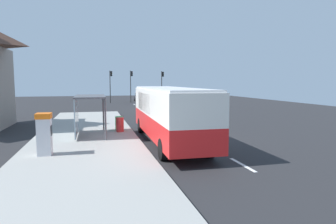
# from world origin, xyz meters

# --- Properties ---
(ground_plane) EXTENTS (56.00, 92.00, 0.04)m
(ground_plane) POSITION_xyz_m (0.00, 14.00, -0.02)
(ground_plane) COLOR #262628
(sidewalk_platform) EXTENTS (6.20, 30.00, 0.18)m
(sidewalk_platform) POSITION_xyz_m (-6.40, 2.00, 0.09)
(sidewalk_platform) COLOR #999993
(sidewalk_platform) RESTS_ON ground
(lane_stripe_seg_0) EXTENTS (0.16, 2.20, 0.01)m
(lane_stripe_seg_0) POSITION_xyz_m (0.25, -6.00, 0.01)
(lane_stripe_seg_0) COLOR silver
(lane_stripe_seg_0) RESTS_ON ground
(lane_stripe_seg_1) EXTENTS (0.16, 2.20, 0.01)m
(lane_stripe_seg_1) POSITION_xyz_m (0.25, -1.00, 0.01)
(lane_stripe_seg_1) COLOR silver
(lane_stripe_seg_1) RESTS_ON ground
(lane_stripe_seg_2) EXTENTS (0.16, 2.20, 0.01)m
(lane_stripe_seg_2) POSITION_xyz_m (0.25, 4.00, 0.01)
(lane_stripe_seg_2) COLOR silver
(lane_stripe_seg_2) RESTS_ON ground
(lane_stripe_seg_3) EXTENTS (0.16, 2.20, 0.01)m
(lane_stripe_seg_3) POSITION_xyz_m (0.25, 9.00, 0.01)
(lane_stripe_seg_3) COLOR silver
(lane_stripe_seg_3) RESTS_ON ground
(lane_stripe_seg_4) EXTENTS (0.16, 2.20, 0.01)m
(lane_stripe_seg_4) POSITION_xyz_m (0.25, 14.00, 0.01)
(lane_stripe_seg_4) COLOR silver
(lane_stripe_seg_4) RESTS_ON ground
(lane_stripe_seg_5) EXTENTS (0.16, 2.20, 0.01)m
(lane_stripe_seg_5) POSITION_xyz_m (0.25, 19.00, 0.01)
(lane_stripe_seg_5) COLOR silver
(lane_stripe_seg_5) RESTS_ON ground
(lane_stripe_seg_6) EXTENTS (0.16, 2.20, 0.01)m
(lane_stripe_seg_6) POSITION_xyz_m (0.25, 24.00, 0.01)
(lane_stripe_seg_6) COLOR silver
(lane_stripe_seg_6) RESTS_ON ground
(lane_stripe_seg_7) EXTENTS (0.16, 2.20, 0.01)m
(lane_stripe_seg_7) POSITION_xyz_m (0.25, 29.00, 0.01)
(lane_stripe_seg_7) COLOR silver
(lane_stripe_seg_7) RESTS_ON ground
(bus) EXTENTS (2.71, 11.05, 3.21)m
(bus) POSITION_xyz_m (-1.71, -0.75, 1.84)
(bus) COLOR red
(bus) RESTS_ON ground
(white_van) EXTENTS (2.15, 5.25, 2.30)m
(white_van) POSITION_xyz_m (2.20, 19.68, 1.34)
(white_van) COLOR white
(white_van) RESTS_ON ground
(sedan_near) EXTENTS (1.93, 4.44, 1.52)m
(sedan_near) POSITION_xyz_m (2.30, 36.57, 0.79)
(sedan_near) COLOR black
(sedan_near) RESTS_ON ground
(sedan_far) EXTENTS (1.97, 4.46, 1.52)m
(sedan_far) POSITION_xyz_m (2.30, 30.18, 0.79)
(sedan_far) COLOR navy
(sedan_far) RESTS_ON ground
(ticket_machine) EXTENTS (0.66, 0.76, 1.94)m
(ticket_machine) POSITION_xyz_m (-8.12, -2.83, 1.17)
(ticket_machine) COLOR silver
(ticket_machine) RESTS_ON sidewalk_platform
(recycling_bin_red) EXTENTS (0.52, 0.52, 0.95)m
(recycling_bin_red) POSITION_xyz_m (-4.20, 2.89, 0.66)
(recycling_bin_red) COLOR red
(recycling_bin_red) RESTS_ON sidewalk_platform
(recycling_bin_green) EXTENTS (0.52, 0.52, 0.95)m
(recycling_bin_green) POSITION_xyz_m (-4.20, 3.59, 0.66)
(recycling_bin_green) COLOR green
(recycling_bin_green) RESTS_ON sidewalk_platform
(traffic_light_near_side) EXTENTS (0.49, 0.28, 5.30)m
(traffic_light_near_side) POSITION_xyz_m (5.50, 32.48, 3.51)
(traffic_light_near_side) COLOR #2D2D2D
(traffic_light_near_side) RESTS_ON ground
(traffic_light_far_side) EXTENTS (0.49, 0.28, 5.37)m
(traffic_light_far_side) POSITION_xyz_m (-3.10, 33.28, 3.55)
(traffic_light_far_side) COLOR #2D2D2D
(traffic_light_far_side) RESTS_ON ground
(traffic_light_median) EXTENTS (0.49, 0.28, 5.41)m
(traffic_light_median) POSITION_xyz_m (0.39, 34.08, 3.57)
(traffic_light_median) COLOR #2D2D2D
(traffic_light_median) RESTS_ON ground
(bus_shelter) EXTENTS (1.80, 4.00, 2.50)m
(bus_shelter) POSITION_xyz_m (-6.41, 1.93, 2.10)
(bus_shelter) COLOR #4C4C51
(bus_shelter) RESTS_ON sidewalk_platform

